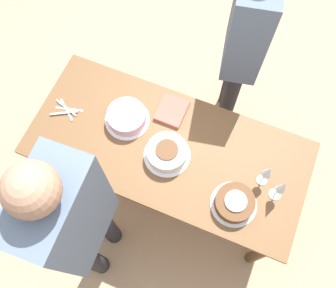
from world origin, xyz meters
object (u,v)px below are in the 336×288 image
cake_center_white (167,153)px  wine_glass_near (282,187)px  cake_front_chocolate (234,203)px  person_watching (245,38)px  wine_glass_far (268,172)px  person_cutting (75,224)px  cake_back_decorated (127,117)px

cake_center_white → wine_glass_near: wine_glass_near is taller
cake_center_white → cake_front_chocolate: 0.47m
cake_center_white → person_watching: size_ratio=0.17×
person_watching → cake_front_chocolate: bearing=5.1°
wine_glass_far → wine_glass_near: bearing=-29.3°
person_cutting → person_watching: person_cutting is taller
cake_front_chocolate → cake_back_decorated: bearing=162.1°
cake_front_chocolate → wine_glass_near: (0.19, 0.14, 0.11)m
cake_front_chocolate → cake_center_white: bearing=164.3°
wine_glass_near → wine_glass_far: 0.11m
wine_glass_near → person_watching: size_ratio=0.14×
cake_front_chocolate → person_cutting: 0.85m
person_cutting → person_watching: bearing=-18.5°
cake_back_decorated → person_cutting: person_cutting is taller
cake_back_decorated → person_watching: size_ratio=0.17×
person_watching → cake_center_white: bearing=-24.1°
cake_front_chocolate → person_watching: size_ratio=0.16×
cake_back_decorated → wine_glass_far: bearing=-3.5°
wine_glass_near → person_cutting: 1.06m
wine_glass_far → person_cutting: bearing=-140.0°
wine_glass_near → person_cutting: (-0.86, -0.59, 0.17)m
wine_glass_far → person_cutting: person_cutting is taller
wine_glass_far → cake_front_chocolate: bearing=-118.1°
wine_glass_near → person_cutting: person_cutting is taller
cake_back_decorated → wine_glass_near: (0.95, -0.10, 0.11)m
wine_glass_far → cake_back_decorated: bearing=176.5°
wine_glass_near → cake_front_chocolate: bearing=-144.1°
cake_front_chocolate → wine_glass_near: 0.27m
cake_center_white → person_cutting: size_ratio=0.16×
cake_front_chocolate → person_cutting: size_ratio=0.15×
person_watching → person_cutting: bearing=-27.6°
cake_back_decorated → wine_glass_far: 0.87m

